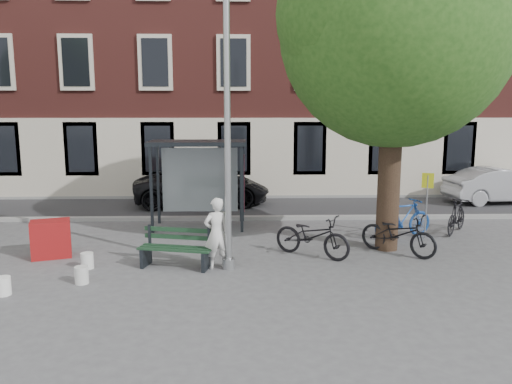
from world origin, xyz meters
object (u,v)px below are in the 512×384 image
at_px(bike_c, 398,234).
at_px(car_silver, 500,185).
at_px(car_dark, 202,186).
at_px(red_stand, 51,239).
at_px(lamppost, 228,145).
at_px(bench, 176,250).
at_px(bike_a, 312,236).
at_px(notice_sign, 427,192).
at_px(bike_b, 403,218).
at_px(painter, 217,233).
at_px(bus_shelter, 211,164).
at_px(bike_d, 457,216).

relative_size(bike_c, car_silver, 0.48).
bearing_deg(car_dark, red_stand, 149.02).
xyz_separation_m(lamppost, bench, (-1.19, 0.18, -2.39)).
bearing_deg(bike_a, red_stand, 123.61).
relative_size(bike_c, notice_sign, 1.07).
height_order(bike_a, bike_b, bike_b).
distance_m(painter, bench, 1.02).
bearing_deg(notice_sign, red_stand, -146.92).
relative_size(painter, notice_sign, 0.88).
xyz_separation_m(bike_c, car_dark, (-5.34, 6.58, 0.18)).
bearing_deg(bike_c, painter, 144.56).
height_order(bike_a, notice_sign, notice_sign).
bearing_deg(red_stand, bus_shelter, 39.56).
xyz_separation_m(bench, bike_b, (5.96, 2.43, 0.16)).
xyz_separation_m(bike_d, red_stand, (-10.82, -2.07, -0.05)).
distance_m(lamppost, bike_d, 7.56).
bearing_deg(painter, lamppost, 142.14).
relative_size(bus_shelter, bench, 1.63).
bearing_deg(bus_shelter, bike_a, -50.90).
distance_m(painter, bike_a, 2.43).
height_order(bike_a, bike_c, bike_a).
xyz_separation_m(lamppost, car_silver, (10.14, 7.68, -2.11)).
height_order(bike_b, bike_c, bike_b).
relative_size(lamppost, red_stand, 6.79).
xyz_separation_m(bike_b, notice_sign, (0.60, -0.08, 0.75)).
bearing_deg(painter, bike_a, 177.46).
relative_size(red_stand, notice_sign, 0.49).
bearing_deg(lamppost, car_dark, 98.85).
bearing_deg(bus_shelter, lamppost, -81.57).
relative_size(lamppost, bike_a, 3.08).
bearing_deg(bike_a, notice_sign, -29.26).
relative_size(lamppost, bench, 3.49).
relative_size(bus_shelter, bike_b, 1.53).
height_order(bike_c, car_silver, car_silver).
height_order(bench, bike_b, bike_b).
xyz_separation_m(bike_b, car_dark, (-5.96, 5.02, 0.14)).
height_order(bike_a, bike_d, bike_a).
bearing_deg(car_dark, car_silver, -95.28).
bearing_deg(car_dark, notice_sign, -133.36).
xyz_separation_m(painter, bench, (-0.92, 0.10, -0.41)).
height_order(painter, bench, painter).
distance_m(bus_shelter, painter, 4.20).
height_order(bike_b, car_silver, car_silver).
bearing_deg(bike_d, red_stand, 49.15).
xyz_separation_m(car_silver, notice_sign, (-4.76, -5.15, 0.63)).
bearing_deg(lamppost, red_stand, 166.48).
distance_m(bike_b, car_dark, 7.80).
bearing_deg(bike_b, bus_shelter, 54.36).
relative_size(bus_shelter, bike_c, 1.45).
bearing_deg(notice_sign, car_silver, 71.56).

